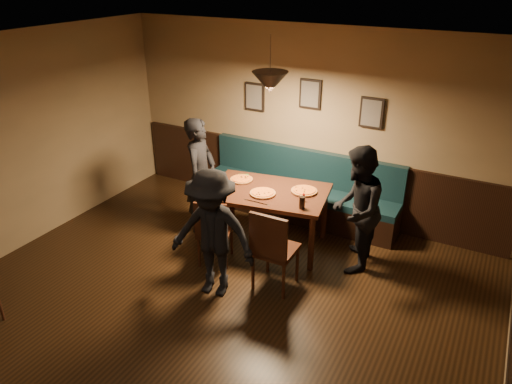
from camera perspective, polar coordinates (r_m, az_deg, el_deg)
floor at (r=5.14m, az=-10.36°, el=-18.15°), size 7.00×7.00×0.00m
ceiling at (r=3.81m, az=-13.76°, el=13.99°), size 7.00×7.00×0.00m
wall_back at (r=7.08m, az=6.43°, el=8.11°), size 6.00×0.00×6.00m
wainscot at (r=7.38m, az=6.00°, el=1.38°), size 5.88×0.06×1.00m
booth_bench at (r=7.15m, az=5.16°, el=0.59°), size 3.00×0.60×1.00m
picture_left at (r=7.34m, az=-0.17°, el=11.34°), size 0.32×0.04×0.42m
picture_center at (r=6.93m, az=6.52°, el=11.59°), size 0.32×0.04×0.42m
picture_right at (r=6.70m, az=13.66°, el=9.20°), size 0.32×0.04×0.42m
pendant_lamp at (r=5.80m, az=1.69°, el=13.00°), size 0.44×0.44×0.25m
dining_table at (r=6.46m, az=1.48°, el=-3.12°), size 1.68×1.24×0.82m
chair_near_left at (r=6.11m, az=-4.95°, el=-4.47°), size 0.53×0.53×0.93m
chair_near_right at (r=5.61m, az=2.38°, el=-6.69°), size 0.47×0.47×1.05m
diner_left at (r=6.74m, az=-6.60°, el=1.98°), size 0.50×0.67×1.66m
diner_right at (r=5.94m, az=11.93°, el=-2.09°), size 0.73×0.87×1.62m
diner_front at (r=5.39m, az=-5.24°, el=-5.05°), size 1.09×0.73×1.56m
pizza_a at (r=6.56m, az=-1.75°, el=1.53°), size 0.41×0.41×0.04m
pizza_b at (r=6.16m, az=0.81°, el=-0.13°), size 0.35×0.35×0.04m
pizza_c at (r=6.25m, az=5.78°, el=0.14°), size 0.41×0.41×0.04m
soda_glass at (r=5.81m, az=5.53°, el=-1.26°), size 0.08×0.08×0.15m
tabasco_bottle at (r=5.99m, az=5.72°, el=-0.57°), size 0.03×0.03×0.12m
napkin_a at (r=6.69m, az=-1.52°, el=1.90°), size 0.19×0.19×0.01m
napkin_b at (r=6.28m, az=-4.31°, el=0.19°), size 0.16×0.16×0.01m
cutlery_set at (r=5.96m, az=0.04°, el=-1.23°), size 0.19×0.03×0.00m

